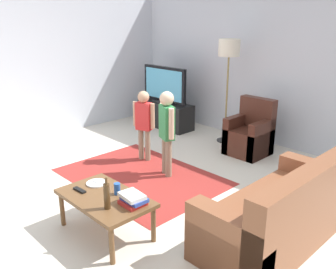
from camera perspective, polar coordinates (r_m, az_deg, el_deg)
The scene contains 17 objects.
ground at distance 4.72m, azimuth -5.32°, elevation -9.11°, with size 7.80×7.80×0.00m, color beige.
wall_back at distance 6.54m, azimuth 15.58°, elevation 10.43°, with size 6.00×0.12×2.70m, color silver.
wall_left at distance 6.87m, azimuth -21.83°, elevation 10.14°, with size 0.12×6.00×2.70m, color silver.
area_rug at distance 5.16m, azimuth -4.19°, elevation -6.53°, with size 2.20×1.60×0.01m, color #9E2D28.
tv_stand at distance 7.35m, azimuth -0.42°, elevation 3.08°, with size 1.20×0.44×0.50m.
tv at distance 7.20m, azimuth -0.56°, elevation 7.70°, with size 1.10×0.28×0.71m.
couch at distance 3.83m, azimuth 17.67°, elevation -12.00°, with size 0.80×1.80×0.86m.
armchair at distance 6.05m, azimuth 12.73°, elevation -0.19°, with size 0.60×0.60×0.90m.
floor_lamp at distance 6.32m, azimuth 9.48°, elevation 12.36°, with size 0.36×0.36×1.78m.
child_near_tv at distance 5.55m, azimuth -3.78°, elevation 2.39°, with size 0.35×0.20×1.09m.
child_center at distance 4.97m, azimuth -0.19°, elevation 1.33°, with size 0.38×0.23×1.20m.
coffee_table at distance 3.81m, azimuth -9.78°, elevation -10.12°, with size 1.00×0.60×0.42m.
book_stack at distance 3.58m, azimuth -5.48°, elevation -10.00°, with size 0.27×0.21×0.11m.
bottle at distance 3.50m, azimuth -9.51°, elevation -9.40°, with size 0.06×0.06×0.31m.
tv_remote at distance 3.94m, azimuth -13.62°, elevation -8.41°, with size 0.17×0.05×0.02m, color black.
soda_can at distance 3.78m, azimuth -7.92°, elevation -8.38°, with size 0.07×0.07×0.12m, color #2659B2.
plate at distance 4.05m, azimuth -11.08°, elevation -7.45°, with size 0.22×0.22×0.02m.
Camera 1 is at (3.31, -2.59, 2.16)m, focal length 39.10 mm.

